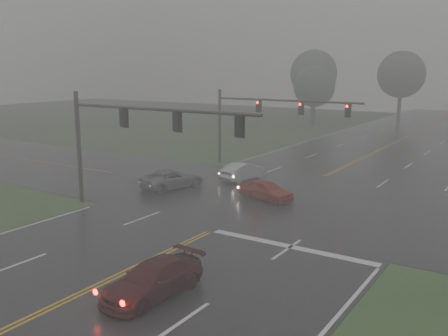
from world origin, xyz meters
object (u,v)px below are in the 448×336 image
Objects in this scene: sedan_red at (266,200)px; sedan_maroon at (153,296)px; sedan_silver at (244,180)px; signal_gantry_far at (261,113)px; signal_gantry_near at (126,129)px; car_grey at (173,188)px.

sedan_maroon is at bearing -157.14° from sedan_red.
sedan_silver is at bearing 115.27° from sedan_maroon.
sedan_red is at bearing -59.13° from signal_gantry_far.
sedan_red is (-2.97, 14.44, 0.00)m from sedan_maroon.
sedan_silver is at bearing 55.86° from sedan_red.
signal_gantry_far is (0.05, 15.98, -0.29)m from signal_gantry_near.
sedan_red is at bearing 50.09° from signal_gantry_near.
signal_gantry_far is at bearing 114.08° from sedan_maroon.
car_grey is (-10.05, 13.73, 0.00)m from sedan_maroon.
signal_gantry_near is (-8.57, 7.75, 4.90)m from sedan_maroon.
sedan_silver is at bearing -102.89° from car_grey.
sedan_silver reaches higher than sedan_maroon.
signal_gantry_near is at bearing 93.81° from sedan_silver.
sedan_red is 0.29× the size of signal_gantry_near.
signal_gantry_far reaches higher than sedan_silver.
signal_gantry_far is at bearing -81.13° from car_grey.
sedan_maroon is at bearing 122.18° from sedan_silver.
sedan_red is 0.94× the size of sedan_silver.
signal_gantry_far is (1.53, 10.00, 4.61)m from car_grey.
signal_gantry_near is 15.98m from signal_gantry_far.
sedan_maroon is 17.01m from car_grey.
signal_gantry_far reaches higher than car_grey.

